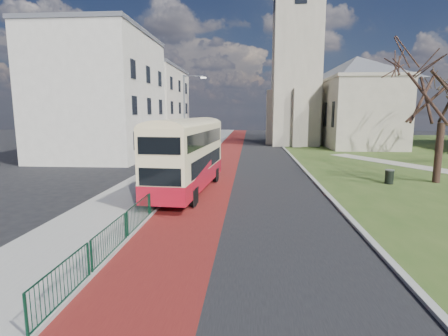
# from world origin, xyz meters

# --- Properties ---
(ground) EXTENTS (160.00, 160.00, 0.00)m
(ground) POSITION_xyz_m (0.00, 0.00, 0.00)
(ground) COLOR black
(ground) RESTS_ON ground
(road_carriageway) EXTENTS (9.00, 120.00, 0.01)m
(road_carriageway) POSITION_xyz_m (1.50, 20.00, 0.01)
(road_carriageway) COLOR black
(road_carriageway) RESTS_ON ground
(bus_lane) EXTENTS (3.40, 120.00, 0.01)m
(bus_lane) POSITION_xyz_m (-1.20, 20.00, 0.01)
(bus_lane) COLOR #591414
(bus_lane) RESTS_ON ground
(pavement_west) EXTENTS (4.00, 120.00, 0.12)m
(pavement_west) POSITION_xyz_m (-5.00, 20.00, 0.06)
(pavement_west) COLOR gray
(pavement_west) RESTS_ON ground
(kerb_west) EXTENTS (0.25, 120.00, 0.13)m
(kerb_west) POSITION_xyz_m (-3.00, 20.00, 0.07)
(kerb_west) COLOR #999993
(kerb_west) RESTS_ON ground
(kerb_east) EXTENTS (0.25, 80.00, 0.13)m
(kerb_east) POSITION_xyz_m (6.10, 22.00, 0.07)
(kerb_east) COLOR #999993
(kerb_east) RESTS_ON ground
(pedestrian_railing) EXTENTS (0.07, 24.00, 1.12)m
(pedestrian_railing) POSITION_xyz_m (-2.95, 4.00, 0.55)
(pedestrian_railing) COLOR #0C3623
(pedestrian_railing) RESTS_ON ground
(gothic_church) EXTENTS (16.38, 18.00, 40.00)m
(gothic_church) POSITION_xyz_m (12.56, 38.00, 13.13)
(gothic_church) COLOR gray
(gothic_church) RESTS_ON ground
(street_block_near) EXTENTS (10.30, 14.30, 13.00)m
(street_block_near) POSITION_xyz_m (-14.00, 22.00, 6.51)
(street_block_near) COLOR beige
(street_block_near) RESTS_ON ground
(street_block_far) EXTENTS (10.30, 16.30, 11.50)m
(street_block_far) POSITION_xyz_m (-14.00, 38.00, 5.76)
(street_block_far) COLOR beige
(street_block_far) RESTS_ON ground
(streetlamp) EXTENTS (2.13, 0.18, 8.00)m
(streetlamp) POSITION_xyz_m (-4.35, 18.00, 4.59)
(streetlamp) COLOR gray
(streetlamp) RESTS_ON pavement_west
(bus) EXTENTS (3.11, 10.26, 4.23)m
(bus) POSITION_xyz_m (-2.05, 6.01, 2.41)
(bus) COLOR #A90F20
(bus) RESTS_ON ground
(winter_tree_near) EXTENTS (8.43, 8.43, 10.39)m
(winter_tree_near) POSITION_xyz_m (14.27, 10.06, 7.24)
(winter_tree_near) COLOR #322019
(winter_tree_near) RESTS_ON grass_green
(litter_bin) EXTENTS (0.75, 0.75, 0.95)m
(litter_bin) POSITION_xyz_m (10.90, 9.35, 0.52)
(litter_bin) COLOR black
(litter_bin) RESTS_ON grass_green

